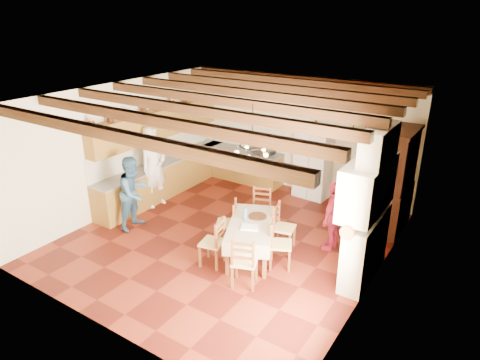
% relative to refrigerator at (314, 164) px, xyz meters
% --- Properties ---
extents(floor, '(6.00, 6.50, 0.02)m').
position_rel_refrigerator_xyz_m(floor, '(-0.55, -3.05, -0.86)').
color(floor, '#46120B').
rests_on(floor, ground).
extents(ceiling, '(6.00, 6.50, 0.02)m').
position_rel_refrigerator_xyz_m(ceiling, '(-0.55, -3.05, 2.16)').
color(ceiling, silver).
rests_on(ceiling, ground).
extents(wall_back, '(6.00, 0.02, 3.00)m').
position_rel_refrigerator_xyz_m(wall_back, '(-0.55, 0.21, 0.65)').
color(wall_back, '#F1ECC7').
rests_on(wall_back, ground).
extents(wall_front, '(6.00, 0.02, 3.00)m').
position_rel_refrigerator_xyz_m(wall_front, '(-0.55, -6.31, 0.65)').
color(wall_front, '#F1ECC7').
rests_on(wall_front, ground).
extents(wall_left, '(0.02, 6.50, 3.00)m').
position_rel_refrigerator_xyz_m(wall_left, '(-3.56, -3.05, 0.65)').
color(wall_left, '#F1ECC7').
rests_on(wall_left, ground).
extents(wall_right, '(0.02, 6.50, 3.00)m').
position_rel_refrigerator_xyz_m(wall_right, '(2.46, -3.05, 0.65)').
color(wall_right, '#F1ECC7').
rests_on(wall_right, ground).
extents(ceiling_beams, '(6.00, 6.30, 0.16)m').
position_rel_refrigerator_xyz_m(ceiling_beams, '(-0.55, -3.05, 2.06)').
color(ceiling_beams, '#36160B').
rests_on(ceiling_beams, ground).
extents(lower_cabinets_left, '(0.60, 4.30, 0.86)m').
position_rel_refrigerator_xyz_m(lower_cabinets_left, '(-3.25, -2.00, -0.42)').
color(lower_cabinets_left, brown).
rests_on(lower_cabinets_left, ground).
extents(lower_cabinets_back, '(2.30, 0.60, 0.86)m').
position_rel_refrigerator_xyz_m(lower_cabinets_back, '(-2.10, -0.10, -0.42)').
color(lower_cabinets_back, brown).
rests_on(lower_cabinets_back, ground).
extents(countertop_left, '(0.62, 4.30, 0.04)m').
position_rel_refrigerator_xyz_m(countertop_left, '(-3.25, -2.00, 0.03)').
color(countertop_left, slate).
rests_on(countertop_left, lower_cabinets_left).
extents(countertop_back, '(2.34, 0.62, 0.04)m').
position_rel_refrigerator_xyz_m(countertop_back, '(-2.10, -0.10, 0.03)').
color(countertop_back, slate).
rests_on(countertop_back, lower_cabinets_back).
extents(backsplash_left, '(0.03, 4.30, 0.60)m').
position_rel_refrigerator_xyz_m(backsplash_left, '(-3.54, -2.00, 0.35)').
color(backsplash_left, silver).
rests_on(backsplash_left, ground).
extents(backsplash_back, '(2.30, 0.03, 0.60)m').
position_rel_refrigerator_xyz_m(backsplash_back, '(-2.10, 0.19, 0.35)').
color(backsplash_back, silver).
rests_on(backsplash_back, ground).
extents(upper_cabinets, '(0.35, 4.20, 0.70)m').
position_rel_refrigerator_xyz_m(upper_cabinets, '(-3.38, -2.00, 1.00)').
color(upper_cabinets, brown).
rests_on(upper_cabinets, ground).
extents(fireplace, '(0.56, 1.60, 2.80)m').
position_rel_refrigerator_xyz_m(fireplace, '(2.17, -2.85, 0.55)').
color(fireplace, beige).
rests_on(fireplace, ground).
extents(wall_picture, '(0.34, 0.03, 0.42)m').
position_rel_refrigerator_xyz_m(wall_picture, '(1.00, 0.18, 1.00)').
color(wall_picture, '#312117').
rests_on(wall_picture, ground).
extents(refrigerator, '(0.89, 0.75, 1.69)m').
position_rel_refrigerator_xyz_m(refrigerator, '(0.00, 0.00, 0.00)').
color(refrigerator, white).
rests_on(refrigerator, floor).
extents(hutch, '(0.54, 1.25, 2.26)m').
position_rel_refrigerator_xyz_m(hutch, '(2.20, -0.77, 0.29)').
color(hutch, '#391E12').
rests_on(hutch, floor).
extents(dining_table, '(1.42, 1.82, 0.71)m').
position_rel_refrigerator_xyz_m(dining_table, '(0.20, -3.34, -0.21)').
color(dining_table, beige).
rests_on(dining_table, floor).
extents(chandelier, '(0.47, 0.47, 0.03)m').
position_rel_refrigerator_xyz_m(chandelier, '(0.20, -3.34, 1.40)').
color(chandelier, black).
rests_on(chandelier, ground).
extents(chair_left_near, '(0.47, 0.49, 0.96)m').
position_rel_refrigerator_xyz_m(chair_left_near, '(-0.25, -4.00, -0.37)').
color(chair_left_near, brown).
rests_on(chair_left_near, floor).
extents(chair_left_far, '(0.55, 0.56, 0.96)m').
position_rel_refrigerator_xyz_m(chair_left_far, '(-0.46, -3.23, -0.37)').
color(chair_left_far, brown).
rests_on(chair_left_far, floor).
extents(chair_right_near, '(0.54, 0.55, 0.96)m').
position_rel_refrigerator_xyz_m(chair_right_near, '(0.85, -3.36, -0.37)').
color(chair_right_near, brown).
rests_on(chair_right_near, floor).
extents(chair_right_far, '(0.48, 0.49, 0.96)m').
position_rel_refrigerator_xyz_m(chair_right_far, '(0.61, -2.76, -0.37)').
color(chair_right_far, brown).
rests_on(chair_right_far, floor).
extents(chair_end_near, '(0.53, 0.52, 0.96)m').
position_rel_refrigerator_xyz_m(chair_end_near, '(0.60, -4.22, -0.37)').
color(chair_end_near, brown).
rests_on(chair_end_near, floor).
extents(chair_end_far, '(0.53, 0.52, 0.96)m').
position_rel_refrigerator_xyz_m(chair_end_far, '(-0.19, -2.34, -0.37)').
color(chair_end_far, brown).
rests_on(chair_end_far, floor).
extents(person_man, '(0.53, 0.76, 1.97)m').
position_rel_refrigerator_xyz_m(person_man, '(-2.99, -2.63, 0.14)').
color(person_man, white).
rests_on(person_man, floor).
extents(person_woman_blue, '(0.67, 0.83, 1.63)m').
position_rel_refrigerator_xyz_m(person_woman_blue, '(-2.56, -3.70, -0.03)').
color(person_woman_blue, '#386289').
rests_on(person_woman_blue, floor).
extents(person_woman_red, '(0.41, 0.88, 1.45)m').
position_rel_refrigerator_xyz_m(person_woman_red, '(1.42, -2.24, -0.12)').
color(person_woman_red, '#A41D30').
rests_on(person_woman_red, floor).
extents(microwave, '(0.68, 0.56, 0.32)m').
position_rel_refrigerator_xyz_m(microwave, '(-1.45, -0.10, 0.22)').
color(microwave, silver).
rests_on(microwave, countertop_back).
extents(fridge_vase, '(0.34, 0.34, 0.29)m').
position_rel_refrigerator_xyz_m(fridge_vase, '(-0.04, 0.00, 0.99)').
color(fridge_vase, '#391E12').
rests_on(fridge_vase, refrigerator).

